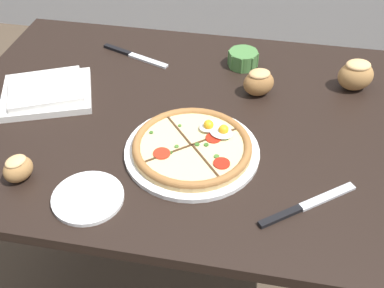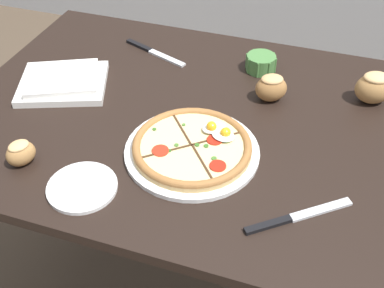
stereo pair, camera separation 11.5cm
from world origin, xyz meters
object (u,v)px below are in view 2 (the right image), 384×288
at_px(knife_main, 154,52).
at_px(side_saucer, 82,187).
at_px(bread_piece_near, 21,153).
at_px(ramekin_bowl, 261,63).
at_px(napkin_folded, 63,82).
at_px(dining_table, 193,145).
at_px(pizza, 193,147).
at_px(knife_spare, 298,216).
at_px(bread_piece_far, 374,87).
at_px(bread_piece_mid, 271,87).

relative_size(knife_main, side_saucer, 1.45).
bearing_deg(bread_piece_near, ramekin_bowl, 52.44).
bearing_deg(napkin_folded, knife_main, 54.91).
distance_m(napkin_folded, bread_piece_near, 0.33).
bearing_deg(dining_table, pizza, -72.53).
bearing_deg(ramekin_bowl, dining_table, -113.49).
xyz_separation_m(pizza, bread_piece_near, (-0.37, -0.16, 0.01)).
height_order(dining_table, side_saucer, side_saucer).
height_order(bread_piece_near, knife_spare, bread_piece_near).
bearing_deg(bread_piece_far, pizza, -138.10).
height_order(bread_piece_mid, knife_spare, bread_piece_mid).
bearing_deg(dining_table, knife_spare, -39.73).
xyz_separation_m(napkin_folded, bread_piece_mid, (0.58, 0.12, 0.02)).
bearing_deg(knife_main, bread_piece_far, 16.61).
height_order(knife_main, knife_spare, same).
bearing_deg(bread_piece_mid, bread_piece_near, -138.92).
relative_size(napkin_folded, side_saucer, 1.89).
relative_size(pizza, knife_main, 1.42).
height_order(ramekin_bowl, bread_piece_near, bread_piece_near).
bearing_deg(dining_table, bread_piece_mid, 37.44).
distance_m(bread_piece_mid, bread_piece_far, 0.28).
xyz_separation_m(pizza, bread_piece_mid, (0.13, 0.28, 0.02)).
distance_m(dining_table, bread_piece_mid, 0.27).
bearing_deg(knife_main, knife_spare, -23.58).
xyz_separation_m(pizza, napkin_folded, (-0.44, 0.16, -0.00)).
xyz_separation_m(napkin_folded, knife_main, (0.18, 0.25, -0.01)).
bearing_deg(bread_piece_far, side_saucer, -137.30).
xyz_separation_m(bread_piece_near, knife_spare, (0.65, 0.04, -0.03)).
bearing_deg(bread_piece_mid, napkin_folded, -167.93).
height_order(knife_main, side_saucer, same).
relative_size(dining_table, bread_piece_near, 14.51).
relative_size(pizza, bread_piece_mid, 3.10).
bearing_deg(bread_piece_mid, bread_piece_far, 16.61).
distance_m(pizza, side_saucer, 0.28).
xyz_separation_m(dining_table, knife_spare, (0.32, -0.27, 0.11)).
bearing_deg(napkin_folded, bread_piece_mid, 12.07).
height_order(bread_piece_far, knife_main, bread_piece_far).
relative_size(bread_piece_far, knife_spare, 0.57).
bearing_deg(side_saucer, bread_piece_near, 169.73).
relative_size(dining_table, pizza, 3.87).
bearing_deg(ramekin_bowl, pizza, -100.24).
xyz_separation_m(ramekin_bowl, side_saucer, (-0.27, -0.61, -0.02)).
distance_m(bread_piece_far, knife_main, 0.67).
bearing_deg(napkin_folded, bread_piece_far, 13.52).
xyz_separation_m(ramekin_bowl, bread_piece_mid, (0.06, -0.14, 0.01)).
distance_m(ramekin_bowl, knife_spare, 0.58).
xyz_separation_m(dining_table, bread_piece_near, (-0.33, -0.30, 0.14)).
bearing_deg(bread_piece_near, bread_piece_far, 33.98).
distance_m(ramekin_bowl, napkin_folded, 0.58).
height_order(bread_piece_mid, bread_piece_far, bread_piece_far).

